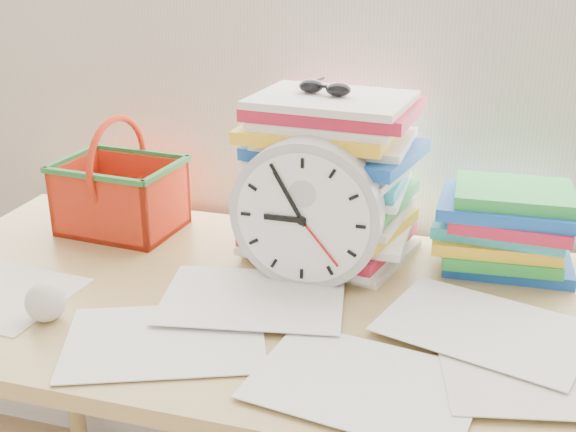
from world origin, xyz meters
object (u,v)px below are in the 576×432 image
(clock, at_px, (307,214))
(basket, at_px, (119,175))
(paper_stack, at_px, (329,177))
(book_stack, at_px, (505,229))
(desk, at_px, (272,334))

(clock, bearing_deg, basket, 163.19)
(paper_stack, relative_size, book_stack, 1.19)
(clock, height_order, basket, clock)
(desk, bearing_deg, book_stack, 31.90)
(paper_stack, height_order, clock, paper_stack)
(paper_stack, xyz_separation_m, clock, (-0.01, -0.14, -0.02))
(paper_stack, relative_size, basket, 1.31)
(clock, bearing_deg, book_stack, 25.90)
(clock, bearing_deg, paper_stack, 86.95)
(desk, relative_size, clock, 5.15)
(paper_stack, bearing_deg, book_stack, 4.49)
(desk, relative_size, basket, 5.73)
(desk, height_order, book_stack, book_stack)
(book_stack, bearing_deg, paper_stack, -175.51)
(desk, bearing_deg, clock, 59.63)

